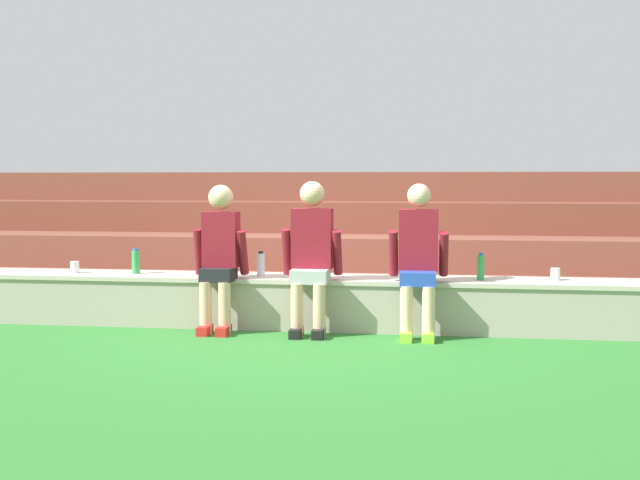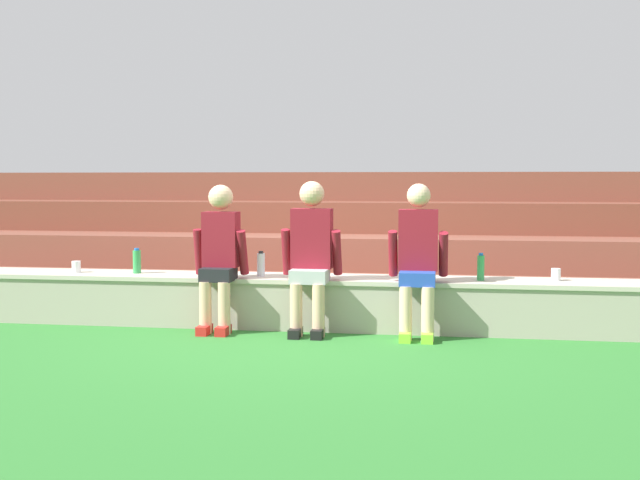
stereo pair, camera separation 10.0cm
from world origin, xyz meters
The scene contains 11 objects.
ground_plane centered at (0.00, 0.00, 0.00)m, with size 80.00×80.00×0.00m, color #2D752D.
stone_seating_wall centered at (0.00, 0.28, 0.25)m, with size 7.10×0.60×0.47m.
brick_bleachers centered at (0.00, 2.68, 0.55)m, with size 10.49×3.07×1.48m.
person_far_left centered at (-0.76, -0.03, 0.71)m, with size 0.50×0.49×1.33m.
person_left_of_center centered at (0.08, -0.02, 0.73)m, with size 0.54×0.51×1.37m.
person_center centered at (1.03, -0.02, 0.71)m, with size 0.52×0.52×1.35m.
water_bottle_mid_right centered at (-0.43, 0.22, 0.59)m, with size 0.07×0.07×0.24m.
water_bottle_near_right centered at (1.59, 0.24, 0.59)m, with size 0.07×0.07×0.25m.
water_bottle_mid_left centered at (-1.68, 0.28, 0.59)m, with size 0.08×0.08×0.24m.
plastic_cup_left_end centered at (2.26, 0.33, 0.53)m, with size 0.08×0.08×0.11m, color white.
plastic_cup_middle centered at (-2.30, 0.25, 0.53)m, with size 0.09×0.09×0.11m, color white.
Camera 2 is at (1.25, -6.92, 1.37)m, focal length 44.07 mm.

